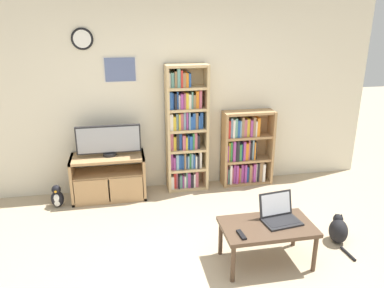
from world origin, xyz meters
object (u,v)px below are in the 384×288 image
Objects in this scene: television at (109,140)px; bookshelf_tall at (185,131)px; tv_stand at (109,177)px; cat at (338,230)px; penguin_figurine at (57,197)px; bookshelf_short at (244,150)px; laptop at (279,214)px; remote_near_laptop at (241,235)px; coffee_table at (267,229)px.

television is 1.05m from bookshelf_tall.
cat is (2.49, -1.56, -0.17)m from tv_stand.
bookshelf_short is at bearing 5.79° from penguin_figurine.
cat is (0.78, 0.13, -0.35)m from laptop.
penguin_figurine is at bearing -166.70° from television.
cat is at bearing 9.97° from remote_near_laptop.
television is 0.99m from penguin_figurine.
bookshelf_tall reaches higher than cat.
television reaches higher than cat.
bookshelf_short is 1.81m from cat.
coffee_table is 1.76× the size of cat.
bookshelf_short is (1.92, 0.10, -0.30)m from television.
laptop is at bearing -97.68° from bookshelf_short.
television reaches higher than laptop.
bookshelf_tall is 2.07m from remote_near_laptop.
coffee_table is 2.98× the size of penguin_figurine.
television is at bearing 165.97° from cat.
bookshelf_tall is 3.44× the size of cat.
bookshelf_short is 1.21× the size of coffee_table.
remote_near_laptop is 1.32m from cat.
television is 5.15× the size of remote_near_laptop.
laptop is (-0.25, -1.82, -0.03)m from bookshelf_short.
bookshelf_tall reaches higher than bookshelf_short.
tv_stand reaches higher than coffee_table.
television is 3.01m from cat.
coffee_table reaches higher than penguin_figurine.
remote_near_laptop is at bearing -57.57° from television.
cat reaches higher than penguin_figurine.
tv_stand reaches higher than remote_near_laptop.
cat is (0.54, -1.69, -0.38)m from bookshelf_short.
remote_near_laptop is 0.53× the size of penguin_figurine.
tv_stand is 1.22m from bookshelf_tall.
bookshelf_tall is 0.94m from bookshelf_short.
penguin_figurine is at bearing 174.63° from cat.
laptop is (0.63, -1.81, -0.37)m from bookshelf_tall.
bookshelf_short reaches higher than coffee_table.
bookshelf_tall is at bearing -179.60° from bookshelf_short.
laptop is 1.30× the size of penguin_figurine.
remote_near_laptop is at bearing -164.07° from laptop.
bookshelf_short is (0.88, 0.01, -0.34)m from bookshelf_tall.
penguin_figurine is (-1.93, 1.75, -0.30)m from remote_near_laptop.
laptop is 2.44× the size of remote_near_laptop.
tv_stand is 0.55× the size of bookshelf_tall.
television is 2.11× the size of laptop.
coffee_table is 5.57× the size of remote_near_laptop.
remote_near_laptop reaches higher than penguin_figurine.
remote_near_laptop reaches higher than cat.
television is 2.42m from laptop.
remote_near_laptop is (0.18, -2.01, -0.43)m from bookshelf_tall.
television reaches higher than penguin_figurine.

